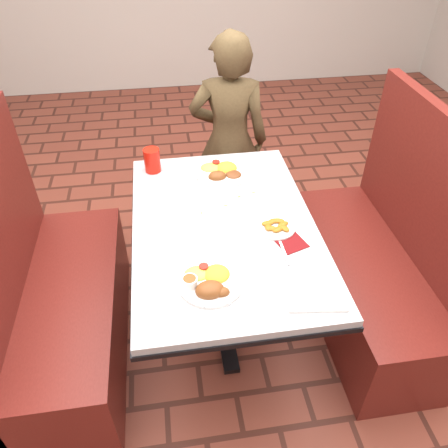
{
  "coord_description": "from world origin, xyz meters",
  "views": [
    {
      "loc": [
        -0.22,
        -1.47,
        1.97
      ],
      "look_at": [
        0.0,
        0.0,
        0.75
      ],
      "focal_mm": 35.0,
      "sensor_mm": 36.0,
      "label": 1
    }
  ],
  "objects": [
    {
      "name": "dining_table",
      "position": [
        0.0,
        0.0,
        0.65
      ],
      "size": [
        0.81,
        1.21,
        0.75
      ],
      "color": "#B2B5B7",
      "rests_on": "ground"
    },
    {
      "name": "booth_bench_left",
      "position": [
        -0.8,
        0.0,
        0.33
      ],
      "size": [
        0.47,
        1.2,
        1.17
      ],
      "color": "maroon",
      "rests_on": "ground"
    },
    {
      "name": "booth_bench_right",
      "position": [
        0.8,
        0.0,
        0.33
      ],
      "size": [
        0.47,
        1.2,
        1.17
      ],
      "color": "maroon",
      "rests_on": "ground"
    },
    {
      "name": "diner_person",
      "position": [
        0.17,
        0.9,
        0.66
      ],
      "size": [
        0.53,
        0.4,
        1.32
      ],
      "primitive_type": "imported",
      "rotation": [
        0.0,
        0.0,
        2.97
      ],
      "color": "brown",
      "rests_on": "ground"
    },
    {
      "name": "near_dinner_plate",
      "position": [
        -0.11,
        -0.35,
        0.78
      ],
      "size": [
        0.25,
        0.25,
        0.08
      ],
      "rotation": [
        0.0,
        0.0,
        0.19
      ],
      "color": "white",
      "rests_on": "dining_table"
    },
    {
      "name": "far_dinner_plate",
      "position": [
        0.05,
        0.4,
        0.77
      ],
      "size": [
        0.27,
        0.27,
        0.07
      ],
      "rotation": [
        0.0,
        0.0,
        0.4
      ],
      "color": "white",
      "rests_on": "dining_table"
    },
    {
      "name": "plantain_plate",
      "position": [
        0.22,
        -0.06,
        0.76
      ],
      "size": [
        0.17,
        0.17,
        0.03
      ],
      "rotation": [
        0.0,
        0.0,
        0.14
      ],
      "color": "white",
      "rests_on": "dining_table"
    },
    {
      "name": "maroon_napkin",
      "position": [
        0.26,
        -0.17,
        0.75
      ],
      "size": [
        0.14,
        0.14,
        0.0
      ],
      "primitive_type": "cube",
      "rotation": [
        0.0,
        0.0,
        0.33
      ],
      "color": "#620E10",
      "rests_on": "dining_table"
    },
    {
      "name": "spoon_utensil",
      "position": [
        0.21,
        -0.23,
        0.76
      ],
      "size": [
        0.01,
        0.14,
        0.0
      ],
      "primitive_type": "cube",
      "rotation": [
        0.0,
        0.0,
        0.02
      ],
      "color": "silver",
      "rests_on": "dining_table"
    },
    {
      "name": "red_tumbler",
      "position": [
        -0.3,
        0.49,
        0.81
      ],
      "size": [
        0.08,
        0.08,
        0.12
      ],
      "primitive_type": "cylinder",
      "color": "red",
      "rests_on": "dining_table"
    },
    {
      "name": "paper_napkin",
      "position": [
        0.27,
        -0.46,
        0.76
      ],
      "size": [
        0.23,
        0.19,
        0.01
      ],
      "primitive_type": "cube",
      "rotation": [
        0.0,
        0.0,
        -0.13
      ],
      "color": "white",
      "rests_on": "dining_table"
    },
    {
      "name": "knife_utensil",
      "position": [
        -0.08,
        -0.39,
        0.76
      ],
      "size": [
        0.06,
        0.15,
        0.0
      ],
      "primitive_type": "cube",
      "rotation": [
        0.0,
        0.0,
        0.32
      ],
      "color": "silver",
      "rests_on": "dining_table"
    },
    {
      "name": "fork_utensil",
      "position": [
        -0.12,
        -0.4,
        0.76
      ],
      "size": [
        0.05,
        0.13,
        0.0
      ],
      "primitive_type": "cube",
      "rotation": [
        0.0,
        0.0,
        -0.33
      ],
      "color": "#BBBBBF",
      "rests_on": "dining_table"
    },
    {
      "name": "lettuce_shreds",
      "position": [
        0.04,
        0.06,
        0.75
      ],
      "size": [
        0.28,
        0.32,
        0.0
      ],
      "primitive_type": null,
      "color": "#74AD45",
      "rests_on": "dining_table"
    }
  ]
}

